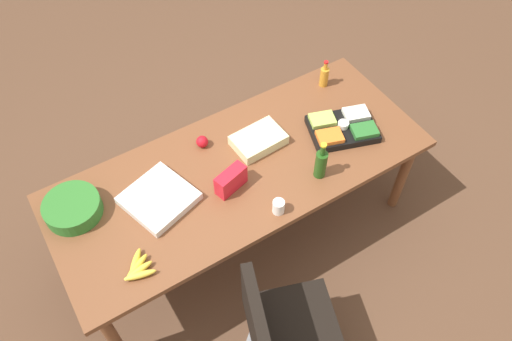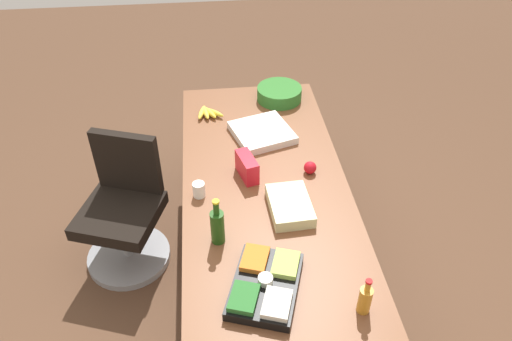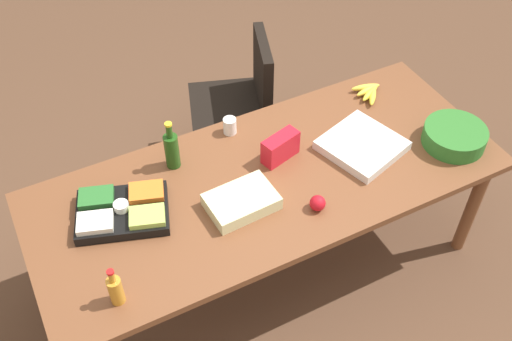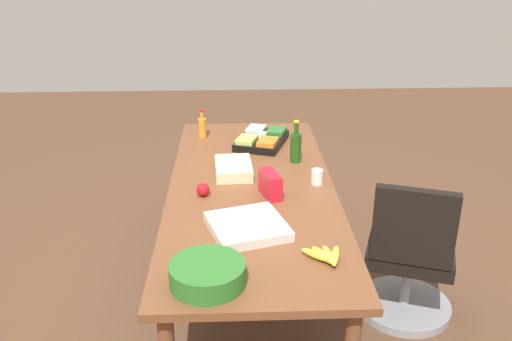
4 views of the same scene
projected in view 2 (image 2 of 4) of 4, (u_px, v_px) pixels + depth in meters
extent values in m
plane|color=brown|center=(265.00, 271.00, 3.35)|extent=(10.00, 10.00, 0.00)
cube|color=brown|center=(266.00, 191.00, 2.89)|extent=(2.35, 0.97, 0.04)
cylinder|color=brown|center=(199.00, 139.00, 3.93)|extent=(0.07, 0.07, 0.70)
cylinder|color=brown|center=(297.00, 133.00, 3.99)|extent=(0.07, 0.07, 0.70)
cylinder|color=gray|center=(129.00, 256.00, 3.41)|extent=(0.56, 0.56, 0.05)
cylinder|color=gray|center=(124.00, 235.00, 3.28)|extent=(0.06, 0.06, 0.37)
cube|color=black|center=(119.00, 215.00, 3.16)|extent=(0.61, 0.61, 0.09)
cube|color=black|center=(127.00, 162.00, 3.16)|extent=(0.20, 0.43, 0.43)
cylinder|color=white|center=(199.00, 190.00, 2.80)|extent=(0.08, 0.08, 0.09)
cube|color=black|center=(265.00, 286.00, 2.30)|extent=(0.49, 0.42, 0.05)
cube|color=orange|center=(255.00, 259.00, 2.38)|extent=(0.19, 0.16, 0.03)
cube|color=#2A6A2C|center=(244.00, 298.00, 2.20)|extent=(0.19, 0.16, 0.03)
cube|color=#A7C857|center=(286.00, 264.00, 2.35)|extent=(0.19, 0.16, 0.03)
cube|color=silver|center=(277.00, 304.00, 2.18)|extent=(0.19, 0.16, 0.03)
cylinder|color=white|center=(265.00, 280.00, 2.28)|extent=(0.09, 0.09, 0.04)
ellipsoid|color=yellow|center=(202.00, 112.00, 3.46)|extent=(0.17, 0.08, 0.04)
ellipsoid|color=yellow|center=(206.00, 112.00, 3.46)|extent=(0.17, 0.06, 0.04)
ellipsoid|color=yellow|center=(210.00, 112.00, 3.46)|extent=(0.17, 0.11, 0.04)
ellipsoid|color=yellow|center=(213.00, 112.00, 3.46)|extent=(0.14, 0.15, 0.04)
cube|color=silver|center=(262.00, 133.00, 3.27)|extent=(0.45, 0.45, 0.05)
cube|color=red|center=(247.00, 167.00, 2.92)|extent=(0.21, 0.13, 0.14)
cylinder|color=#2C6F28|center=(279.00, 94.00, 3.61)|extent=(0.34, 0.34, 0.10)
cylinder|color=orange|center=(365.00, 300.00, 2.19)|extent=(0.07, 0.07, 0.14)
cylinder|color=orange|center=(368.00, 286.00, 2.13)|extent=(0.03, 0.03, 0.05)
cylinder|color=red|center=(369.00, 282.00, 2.10)|extent=(0.04, 0.04, 0.01)
cube|color=beige|center=(290.00, 206.00, 2.71)|extent=(0.33, 0.24, 0.07)
sphere|color=red|center=(310.00, 168.00, 2.96)|extent=(0.08, 0.08, 0.08)
cylinder|color=#1F4C15|center=(218.00, 227.00, 2.50)|extent=(0.09, 0.09, 0.19)
cylinder|color=#1F4C15|center=(216.00, 208.00, 2.41)|extent=(0.04, 0.04, 0.07)
cylinder|color=gold|center=(216.00, 202.00, 2.39)|extent=(0.04, 0.04, 0.01)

